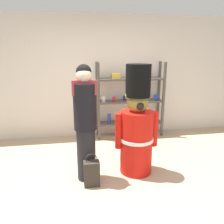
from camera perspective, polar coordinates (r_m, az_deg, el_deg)
ground_plane at (r=3.35m, az=1.55°, el=-18.31°), size 6.40×6.40×0.00m
back_wall at (r=5.01m, az=-3.19°, el=8.78°), size 6.40×0.12×2.60m
merchandise_shelf at (r=4.98m, az=4.57°, el=3.08°), size 1.47×0.35×1.63m
teddy_bear_guard at (r=3.45m, az=6.28°, el=-3.98°), size 0.67×0.51×1.67m
person_shopper at (r=3.20m, az=-6.75°, el=-2.38°), size 0.33×0.32×1.68m
shopping_bag at (r=3.30m, az=-5.15°, el=-15.12°), size 0.22×0.15×0.49m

